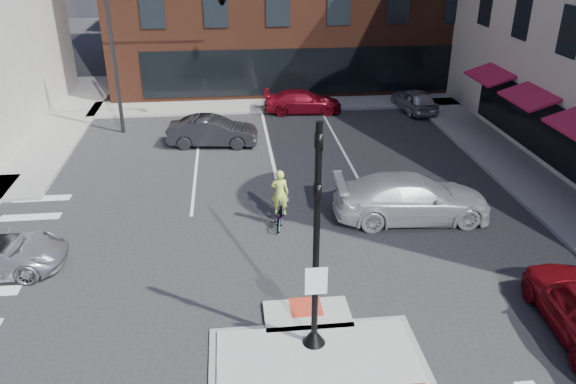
{
  "coord_description": "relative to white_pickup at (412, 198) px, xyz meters",
  "views": [
    {
      "loc": [
        -1.91,
        -10.9,
        9.88
      ],
      "look_at": [
        -0.11,
        5.56,
        2.0
      ],
      "focal_mm": 35.0,
      "sensor_mm": 36.0,
      "label": 1
    }
  ],
  "objects": [
    {
      "name": "cyclist",
      "position": [
        -4.88,
        -0.0,
        -0.11
      ],
      "size": [
        0.92,
        1.78,
        2.16
      ],
      "rotation": [
        0.0,
        0.0,
        2.94
      ],
      "color": "#3F3F44",
      "rests_on": "ground"
    },
    {
      "name": "white_pickup",
      "position": [
        0.0,
        0.0,
        0.0
      ],
      "size": [
        5.86,
        2.61,
        1.67
      ],
      "primitive_type": "imported",
      "rotation": [
        0.0,
        0.0,
        1.52
      ],
      "color": "white",
      "rests_on": "ground"
    },
    {
      "name": "bg_car_dark",
      "position": [
        -7.39,
        8.54,
        -0.11
      ],
      "size": [
        4.52,
        2.0,
        1.44
      ],
      "primitive_type": "imported",
      "rotation": [
        0.0,
        0.0,
        1.46
      ],
      "color": "#242429",
      "rests_on": "ground"
    },
    {
      "name": "mast_arm_signal",
      "position": [
        -8.11,
        11.0,
        5.37
      ],
      "size": [
        6.1,
        2.24,
        8.0
      ],
      "color": "black",
      "rests_on": "ground"
    },
    {
      "name": "ground",
      "position": [
        -4.63,
        -7.0,
        -0.84
      ],
      "size": [
        120.0,
        120.0,
        0.0
      ],
      "primitive_type": "plane",
      "color": "#28282B",
      "rests_on": "ground"
    },
    {
      "name": "sidewalk_n",
      "position": [
        -1.63,
        15.0,
        -0.76
      ],
      "size": [
        26.0,
        3.0,
        0.15
      ],
      "primitive_type": "cube",
      "color": "gray",
      "rests_on": "ground"
    },
    {
      "name": "bg_car_silver",
      "position": [
        4.26,
        13.0,
        -0.17
      ],
      "size": [
        2.04,
        4.09,
        1.34
      ],
      "primitive_type": "imported",
      "rotation": [
        0.0,
        0.0,
        3.26
      ],
      "color": "#B4B7BC",
      "rests_on": "ground"
    },
    {
      "name": "bg_car_red",
      "position": [
        -2.25,
        13.46,
        -0.19
      ],
      "size": [
        4.58,
        2.09,
        1.3
      ],
      "primitive_type": "imported",
      "rotation": [
        0.0,
        0.0,
        1.51
      ],
      "color": "maroon",
      "rests_on": "ground"
    },
    {
      "name": "sidewalk_e",
      "position": [
        6.17,
        3.0,
        -0.76
      ],
      "size": [
        3.0,
        24.0,
        0.15
      ],
      "primitive_type": "cube",
      "color": "gray",
      "rests_on": "ground"
    },
    {
      "name": "refuge_island",
      "position": [
        -4.63,
        -7.26,
        -0.79
      ],
      "size": [
        5.4,
        4.65,
        0.13
      ],
      "color": "gray",
      "rests_on": "ground"
    },
    {
      "name": "signal_pole",
      "position": [
        -4.63,
        -6.6,
        1.52
      ],
      "size": [
        0.6,
        0.6,
        5.98
      ],
      "color": "black",
      "rests_on": "refuge_island"
    }
  ]
}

